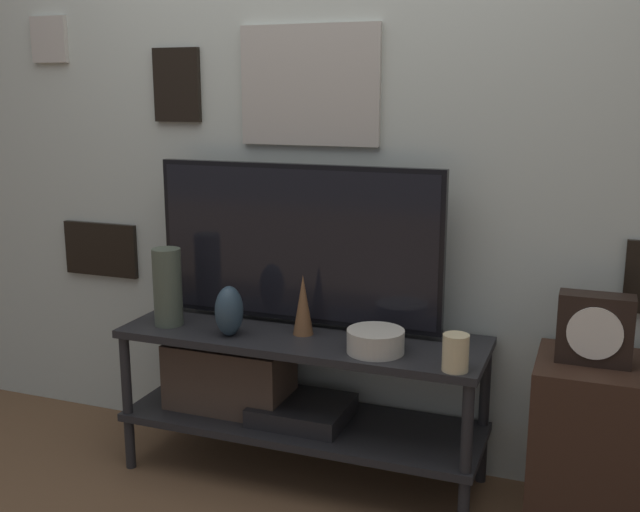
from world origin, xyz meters
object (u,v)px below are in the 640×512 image
object	(u,v)px
vase_urn_stoneware	(229,311)
candle_jar	(456,353)
vase_tall_ceramic	(168,287)
mantel_clock	(595,329)
vase_wide_bowl	(376,341)
television	(297,244)
vase_slim_bronze	(303,305)

from	to	relation	value
vase_urn_stoneware	candle_jar	distance (m)	0.87
vase_tall_ceramic	mantel_clock	size ratio (longest dim) A/B	1.27
candle_jar	mantel_clock	distance (m)	0.47
vase_tall_ceramic	vase_wide_bowl	xyz separation A→B (m)	(0.86, -0.02, -0.11)
vase_tall_ceramic	television	bearing A→B (deg)	20.64
vase_urn_stoneware	candle_jar	bearing A→B (deg)	-4.01
vase_tall_ceramic	vase_wide_bowl	distance (m)	0.86
vase_slim_bronze	vase_urn_stoneware	xyz separation A→B (m)	(-0.25, -0.11, -0.02)
vase_slim_bronze	vase_wide_bowl	size ratio (longest dim) A/B	1.13
vase_wide_bowl	candle_jar	world-z (taller)	candle_jar
vase_wide_bowl	vase_urn_stoneware	bearing A→B (deg)	-178.39
vase_tall_ceramic	vase_urn_stoneware	size ratio (longest dim) A/B	1.60
vase_slim_bronze	vase_tall_ceramic	size ratio (longest dim) A/B	0.75
vase_slim_bronze	mantel_clock	bearing A→B (deg)	1.20
vase_slim_bronze	vase_urn_stoneware	size ratio (longest dim) A/B	1.21
vase_slim_bronze	mantel_clock	world-z (taller)	mantel_clock
vase_slim_bronze	candle_jar	bearing A→B (deg)	-15.76
mantel_clock	vase_wide_bowl	bearing A→B (deg)	-170.73
vase_wide_bowl	mantel_clock	xyz separation A→B (m)	(0.72, 0.12, 0.09)
candle_jar	mantel_clock	size ratio (longest dim) A/B	0.52
television	mantel_clock	bearing A→B (deg)	-4.10
vase_slim_bronze	vase_wide_bowl	distance (m)	0.34
vase_wide_bowl	mantel_clock	bearing A→B (deg)	9.27
television	vase_urn_stoneware	size ratio (longest dim) A/B	6.02
vase_tall_ceramic	mantel_clock	bearing A→B (deg)	3.64
candle_jar	vase_urn_stoneware	bearing A→B (deg)	175.99
mantel_clock	television	bearing A→B (deg)	175.90
vase_urn_stoneware	vase_tall_ceramic	bearing A→B (deg)	173.32
vase_slim_bronze	vase_wide_bowl	world-z (taller)	vase_slim_bronze
vase_tall_ceramic	vase_slim_bronze	bearing A→B (deg)	8.25
vase_tall_ceramic	candle_jar	distance (m)	1.16
vase_wide_bowl	vase_urn_stoneware	world-z (taller)	vase_urn_stoneware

